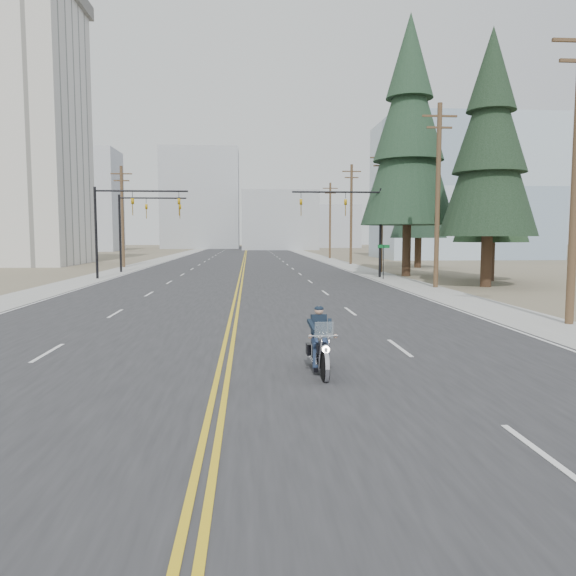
# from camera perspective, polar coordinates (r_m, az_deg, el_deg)

# --- Properties ---
(ground_plane) EXTENTS (400.00, 400.00, 0.00)m
(ground_plane) POSITION_cam_1_polar(r_m,az_deg,el_deg) (12.32, -6.89, -10.16)
(ground_plane) COLOR #776D56
(ground_plane) RESTS_ON ground
(road) EXTENTS (20.00, 200.00, 0.01)m
(road) POSITION_cam_1_polar(r_m,az_deg,el_deg) (81.93, -4.43, 2.99)
(road) COLOR #303033
(road) RESTS_ON ground
(sidewalk_left) EXTENTS (3.00, 200.00, 0.01)m
(sidewalk_left) POSITION_cam_1_polar(r_m,az_deg,el_deg) (82.82, -12.42, 2.91)
(sidewalk_left) COLOR #A5A5A0
(sidewalk_left) RESTS_ON ground
(sidewalk_right) EXTENTS (3.00, 200.00, 0.01)m
(sidewalk_right) POSITION_cam_1_polar(r_m,az_deg,el_deg) (82.65, 3.58, 3.02)
(sidewalk_right) COLOR #A5A5A0
(sidewalk_right) RESTS_ON ground
(traffic_mast_left) EXTENTS (7.10, 0.26, 7.00)m
(traffic_mast_left) POSITION_cam_1_polar(r_m,az_deg,el_deg) (44.93, -16.46, 7.20)
(traffic_mast_left) COLOR black
(traffic_mast_left) RESTS_ON ground
(traffic_mast_right) EXTENTS (7.10, 0.26, 7.00)m
(traffic_mast_right) POSITION_cam_1_polar(r_m,az_deg,el_deg) (44.68, 6.84, 7.39)
(traffic_mast_right) COLOR black
(traffic_mast_right) RESTS_ON ground
(traffic_mast_far) EXTENTS (6.10, 0.26, 7.00)m
(traffic_mast_far) POSITION_cam_1_polar(r_m,az_deg,el_deg) (52.83, -14.94, 6.85)
(traffic_mast_far) COLOR black
(traffic_mast_far) RESTS_ON ground
(street_sign) EXTENTS (0.90, 0.06, 2.62)m
(street_sign) POSITION_cam_1_polar(r_m,az_deg,el_deg) (43.10, 9.68, 3.26)
(street_sign) COLOR black
(street_sign) RESTS_ON ground
(utility_pole_a) EXTENTS (2.20, 0.30, 11.00)m
(utility_pole_a) POSITION_cam_1_polar(r_m,az_deg,el_deg) (23.27, 27.23, 10.77)
(utility_pole_a) COLOR brown
(utility_pole_a) RESTS_ON ground
(utility_pole_b) EXTENTS (2.20, 0.30, 11.50)m
(utility_pole_b) POSITION_cam_1_polar(r_m,az_deg,el_deg) (36.93, 14.98, 9.32)
(utility_pole_b) COLOR brown
(utility_pole_b) RESTS_ON ground
(utility_pole_c) EXTENTS (2.20, 0.30, 11.00)m
(utility_pole_c) POSITION_cam_1_polar(r_m,az_deg,el_deg) (51.31, 9.49, 7.97)
(utility_pole_c) COLOR brown
(utility_pole_c) RESTS_ON ground
(utility_pole_d) EXTENTS (2.20, 0.30, 11.50)m
(utility_pole_d) POSITION_cam_1_polar(r_m,az_deg,el_deg) (65.99, 6.44, 7.62)
(utility_pole_d) COLOR brown
(utility_pole_d) RESTS_ON ground
(utility_pole_e) EXTENTS (2.20, 0.30, 11.00)m
(utility_pole_e) POSITION_cam_1_polar(r_m,az_deg,el_deg) (82.75, 4.30, 6.98)
(utility_pole_e) COLOR brown
(utility_pole_e) RESTS_ON ground
(utility_pole_left) EXTENTS (2.20, 0.30, 10.50)m
(utility_pole_left) POSITION_cam_1_polar(r_m,az_deg,el_deg) (61.33, -16.48, 7.14)
(utility_pole_left) COLOR brown
(utility_pole_left) RESTS_ON ground
(glass_building) EXTENTS (24.00, 16.00, 20.00)m
(glass_building) POSITION_cam_1_polar(r_m,az_deg,el_deg) (87.92, 17.17, 9.45)
(glass_building) COLOR #9EB5CC
(glass_building) RESTS_ON ground
(haze_bldg_a) EXTENTS (14.00, 12.00, 22.00)m
(haze_bldg_a) POSITION_cam_1_polar(r_m,az_deg,el_deg) (132.00, -19.85, 8.34)
(haze_bldg_a) COLOR #B7BCC6
(haze_bldg_a) RESTS_ON ground
(haze_bldg_b) EXTENTS (18.00, 14.00, 14.00)m
(haze_bldg_b) POSITION_cam_1_polar(r_m,az_deg,el_deg) (137.11, -0.91, 6.85)
(haze_bldg_b) COLOR #ADB2B7
(haze_bldg_b) RESTS_ON ground
(haze_bldg_c) EXTENTS (16.00, 12.00, 18.00)m
(haze_bldg_c) POSITION_cam_1_polar(r_m,az_deg,el_deg) (128.19, 14.04, 7.70)
(haze_bldg_c) COLOR #B7BCC6
(haze_bldg_c) RESTS_ON ground
(haze_bldg_d) EXTENTS (20.00, 15.00, 26.00)m
(haze_bldg_d) POSITION_cam_1_polar(r_m,az_deg,el_deg) (152.70, -8.83, 8.89)
(haze_bldg_d) COLOR #ADB2B7
(haze_bldg_d) RESTS_ON ground
(haze_bldg_e) EXTENTS (14.00, 14.00, 12.00)m
(haze_bldg_e) POSITION_cam_1_polar(r_m,az_deg,el_deg) (163.71, 4.61, 6.23)
(haze_bldg_e) COLOR #B7BCC6
(haze_bldg_e) RESTS_ON ground
(haze_bldg_f) EXTENTS (12.00, 12.00, 16.00)m
(haze_bldg_f) POSITION_cam_1_polar(r_m,az_deg,el_deg) (150.70, -23.78, 6.65)
(haze_bldg_f) COLOR #ADB2B7
(haze_bldg_f) RESTS_ON ground
(motorcyclist) EXTENTS (0.91, 2.07, 1.60)m
(motorcyclist) POSITION_cam_1_polar(r_m,az_deg,el_deg) (13.38, 3.32, -5.37)
(motorcyclist) COLOR black
(motorcyclist) RESTS_ON ground
(conifer_near) EXTENTS (6.17, 6.17, 16.34)m
(conifer_near) POSITION_cam_1_polar(r_m,az_deg,el_deg) (38.89, 19.85, 14.02)
(conifer_near) COLOR #382619
(conifer_near) RESTS_ON ground
(conifer_mid) EXTENTS (5.32, 5.32, 14.19)m
(conifer_mid) POSITION_cam_1_polar(r_m,az_deg,el_deg) (44.07, 20.08, 11.32)
(conifer_mid) COLOR #382619
(conifer_mid) RESTS_ON ground
(conifer_tall) EXTENTS (7.53, 7.53, 20.93)m
(conifer_tall) POSITION_cam_1_polar(r_m,az_deg,el_deg) (47.85, 12.18, 15.71)
(conifer_tall) COLOR #382619
(conifer_tall) RESTS_ON ground
(conifer_far) EXTENTS (5.77, 5.77, 15.45)m
(conifer_far) POSITION_cam_1_polar(r_m,az_deg,el_deg) (60.30, 13.20, 10.48)
(conifer_far) COLOR #382619
(conifer_far) RESTS_ON ground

